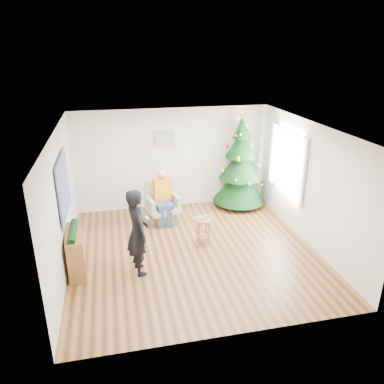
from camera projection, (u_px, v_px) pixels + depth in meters
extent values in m
plane|color=brown|center=(193.00, 251.00, 7.85)|extent=(5.00, 5.00, 0.00)
plane|color=white|center=(194.00, 128.00, 6.90)|extent=(5.00, 5.00, 0.00)
plane|color=silver|center=(172.00, 159.00, 9.65)|extent=(5.00, 0.00, 5.00)
plane|color=silver|center=(234.00, 260.00, 5.10)|extent=(5.00, 0.00, 5.00)
plane|color=silver|center=(61.00, 205.00, 6.87)|extent=(0.00, 5.00, 5.00)
plane|color=silver|center=(309.00, 184.00, 7.87)|extent=(0.00, 5.00, 5.00)
cube|color=white|center=(288.00, 162.00, 8.70)|extent=(0.04, 1.30, 1.40)
cube|color=white|center=(302.00, 172.00, 8.02)|extent=(0.05, 0.25, 1.50)
cube|color=white|center=(273.00, 153.00, 9.38)|extent=(0.05, 0.25, 1.50)
cylinder|color=#3F2816|center=(239.00, 199.00, 10.09)|extent=(0.11, 0.11, 0.32)
cone|color=black|center=(239.00, 184.00, 9.94)|extent=(1.38, 1.38, 0.90)
cone|color=black|center=(240.00, 163.00, 9.72)|extent=(1.10, 1.10, 0.80)
cone|color=black|center=(241.00, 144.00, 9.53)|extent=(0.81, 0.81, 0.69)
cone|color=black|center=(242.00, 127.00, 9.37)|extent=(0.47, 0.47, 0.58)
cone|color=gold|center=(243.00, 115.00, 9.27)|extent=(0.15, 0.15, 0.15)
cylinder|color=brown|center=(203.00, 220.00, 7.92)|extent=(0.40, 0.40, 0.04)
cylinder|color=brown|center=(203.00, 237.00, 8.07)|extent=(0.30, 0.30, 0.02)
imported|color=silver|center=(203.00, 218.00, 7.91)|extent=(0.39, 0.32, 0.03)
cube|color=#91A887|center=(163.00, 209.00, 9.02)|extent=(0.81, 0.77, 0.12)
cube|color=#91A887|center=(158.00, 192.00, 9.14)|extent=(0.70, 0.26, 0.60)
cube|color=#91A887|center=(150.00, 205.00, 8.83)|extent=(0.21, 0.55, 0.30)
cube|color=#91A887|center=(175.00, 201.00, 9.08)|extent=(0.21, 0.55, 0.30)
cube|color=navy|center=(163.00, 205.00, 8.90)|extent=(0.47, 0.49, 0.14)
cube|color=orange|center=(162.00, 189.00, 8.97)|extent=(0.45, 0.30, 0.55)
sphere|color=tan|center=(161.00, 174.00, 8.82)|extent=(0.22, 0.22, 0.22)
imported|color=black|center=(138.00, 232.00, 6.86)|extent=(0.51, 0.67, 1.67)
cube|color=white|center=(147.00, 218.00, 6.77)|extent=(0.06, 0.13, 0.04)
cube|color=brown|center=(76.00, 252.00, 7.06)|extent=(0.38, 1.02, 0.80)
cylinder|color=black|center=(73.00, 232.00, 6.91)|extent=(0.14, 0.90, 0.14)
cube|color=black|center=(63.00, 186.00, 7.06)|extent=(0.03, 1.50, 1.15)
cube|color=tan|center=(164.00, 139.00, 9.38)|extent=(0.52, 0.03, 0.42)
cube|color=gray|center=(164.00, 139.00, 9.35)|extent=(0.44, 0.02, 0.34)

